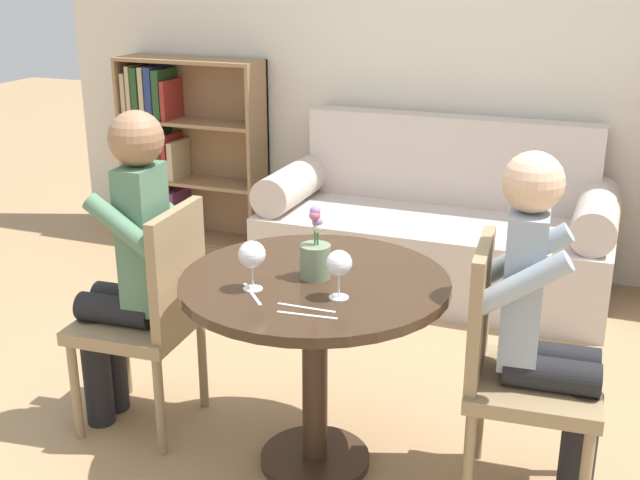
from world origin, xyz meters
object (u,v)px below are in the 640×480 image
at_px(person_right, 546,328).
at_px(flower_vase, 316,255).
at_px(couch, 436,234).
at_px(wine_glass_right, 339,265).
at_px(chair_right, 513,363).
at_px(bookshelf_left, 178,152).
at_px(person_left, 128,266).
at_px(chair_left, 153,310).
at_px(wine_glass_left, 252,256).

relative_size(person_right, flower_vase, 4.75).
distance_m(couch, wine_glass_right, 2.02).
xyz_separation_m(chair_right, wine_glass_right, (-0.53, -0.21, 0.34)).
bearing_deg(wine_glass_right, bookshelf_left, 130.95).
distance_m(person_left, wine_glass_right, 0.92).
height_order(chair_left, person_right, person_right).
height_order(couch, bookshelf_left, bookshelf_left).
xyz_separation_m(chair_left, wine_glass_right, (0.80, -0.15, 0.34)).
distance_m(wine_glass_right, flower_vase, 0.19).
bearing_deg(person_left, person_right, 89.53).
bearing_deg(couch, person_left, -112.63).
height_order(person_left, person_right, person_left).
distance_m(couch, bookshelf_left, 1.82).
distance_m(chair_right, person_right, 0.17).
height_order(wine_glass_left, flower_vase, flower_vase).
height_order(bookshelf_left, person_left, person_left).
xyz_separation_m(wine_glass_left, flower_vase, (0.15, 0.17, -0.03)).
xyz_separation_m(chair_left, wine_glass_left, (0.51, -0.18, 0.35)).
xyz_separation_m(chair_right, person_left, (-1.42, -0.07, 0.17)).
bearing_deg(flower_vase, chair_right, 6.02).
distance_m(couch, flower_vase, 1.88).
xyz_separation_m(chair_right, person_right, (0.09, 0.01, 0.14)).
bearing_deg(flower_vase, wine_glass_right, -45.86).
height_order(couch, chair_left, couch).
distance_m(chair_left, person_left, 0.19).
height_order(person_left, flower_vase, person_left).
height_order(chair_right, person_left, person_left).
bearing_deg(bookshelf_left, couch, -8.37).
relative_size(couch, wine_glass_left, 11.33).
bearing_deg(chair_left, wine_glass_left, 67.03).
bearing_deg(bookshelf_left, person_left, -63.58).
relative_size(couch, flower_vase, 7.43).
bearing_deg(bookshelf_left, wine_glass_right, -49.05).
relative_size(chair_left, flower_vase, 3.55).
bearing_deg(flower_vase, couch, 90.08).
xyz_separation_m(bookshelf_left, person_right, (2.54, -1.99, 0.06)).
bearing_deg(wine_glass_left, wine_glass_right, 7.07).
distance_m(chair_left, wine_glass_left, 0.65).
relative_size(person_right, wine_glass_left, 7.24).
relative_size(couch, chair_right, 2.09).
bearing_deg(chair_left, flower_vase, 85.52).
bearing_deg(chair_left, couch, 156.22).
distance_m(bookshelf_left, person_left, 2.32).
height_order(chair_left, wine_glass_right, chair_left).
distance_m(couch, wine_glass_left, 2.06).
height_order(couch, wine_glass_left, couch).
xyz_separation_m(person_right, wine_glass_right, (-0.62, -0.22, 0.21)).
xyz_separation_m(chair_left, flower_vase, (0.67, -0.01, 0.31)).
height_order(bookshelf_left, chair_right, bookshelf_left).
distance_m(couch, person_left, 1.99).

